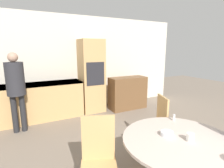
{
  "coord_description": "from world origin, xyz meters",
  "views": [
    {
      "loc": [
        -1.35,
        0.02,
        1.71
      ],
      "look_at": [
        0.03,
        2.7,
        1.1
      ],
      "focal_mm": 28.0,
      "sensor_mm": 36.0,
      "label": 1
    }
  ],
  "objects_px": {
    "oven_unit": "(92,76)",
    "cup": "(190,137)",
    "sideboard": "(128,93)",
    "dining_table": "(177,157)",
    "chair_far_left": "(99,156)",
    "person_standing": "(16,84)",
    "bowl_near": "(167,134)",
    "chair_far_right": "(157,123)"
  },
  "relations": [
    {
      "from": "oven_unit",
      "to": "cup",
      "type": "bearing_deg",
      "value": -92.52
    },
    {
      "from": "chair_far_left",
      "to": "person_standing",
      "type": "distance_m",
      "value": 2.49
    },
    {
      "from": "dining_table",
      "to": "cup",
      "type": "xyz_separation_m",
      "value": [
        0.07,
        -0.09,
        0.27
      ]
    },
    {
      "from": "chair_far_right",
      "to": "bowl_near",
      "type": "bearing_deg",
      "value": -14.1
    },
    {
      "from": "cup",
      "to": "chair_far_left",
      "type": "bearing_deg",
      "value": 149.39
    },
    {
      "from": "chair_far_right",
      "to": "cup",
      "type": "relative_size",
      "value": 11.45
    },
    {
      "from": "oven_unit",
      "to": "person_standing",
      "type": "relative_size",
      "value": 1.19
    },
    {
      "from": "sideboard",
      "to": "cup",
      "type": "relative_size",
      "value": 12.51
    },
    {
      "from": "chair_far_left",
      "to": "bowl_near",
      "type": "relative_size",
      "value": 6.78
    },
    {
      "from": "cup",
      "to": "bowl_near",
      "type": "bearing_deg",
      "value": 124.03
    },
    {
      "from": "dining_table",
      "to": "chair_far_right",
      "type": "relative_size",
      "value": 1.25
    },
    {
      "from": "chair_far_right",
      "to": "person_standing",
      "type": "bearing_deg",
      "value": -114.24
    },
    {
      "from": "person_standing",
      "to": "bowl_near",
      "type": "xyz_separation_m",
      "value": [
        1.53,
        -2.6,
        -0.24
      ]
    },
    {
      "from": "sideboard",
      "to": "dining_table",
      "type": "bearing_deg",
      "value": -112.22
    },
    {
      "from": "oven_unit",
      "to": "person_standing",
      "type": "bearing_deg",
      "value": -163.96
    },
    {
      "from": "oven_unit",
      "to": "cup",
      "type": "distance_m",
      "value": 3.33
    },
    {
      "from": "sideboard",
      "to": "oven_unit",
      "type": "bearing_deg",
      "value": 163.04
    },
    {
      "from": "cup",
      "to": "oven_unit",
      "type": "bearing_deg",
      "value": 87.48
    },
    {
      "from": "chair_far_right",
      "to": "cup",
      "type": "xyz_separation_m",
      "value": [
        -0.32,
        -0.87,
        0.26
      ]
    },
    {
      "from": "oven_unit",
      "to": "person_standing",
      "type": "height_order",
      "value": "oven_unit"
    },
    {
      "from": "cup",
      "to": "bowl_near",
      "type": "distance_m",
      "value": 0.24
    },
    {
      "from": "sideboard",
      "to": "chair_far_right",
      "type": "xyz_separation_m",
      "value": [
        -0.81,
        -2.14,
        0.08
      ]
    },
    {
      "from": "dining_table",
      "to": "chair_far_right",
      "type": "height_order",
      "value": "chair_far_right"
    },
    {
      "from": "sideboard",
      "to": "person_standing",
      "type": "bearing_deg",
      "value": -175.49
    },
    {
      "from": "cup",
      "to": "dining_table",
      "type": "bearing_deg",
      "value": 128.16
    },
    {
      "from": "cup",
      "to": "bowl_near",
      "type": "xyz_separation_m",
      "value": [
        -0.13,
        0.2,
        -0.02
      ]
    },
    {
      "from": "dining_table",
      "to": "bowl_near",
      "type": "bearing_deg",
      "value": 120.55
    },
    {
      "from": "sideboard",
      "to": "bowl_near",
      "type": "distance_m",
      "value": 3.11
    },
    {
      "from": "dining_table",
      "to": "bowl_near",
      "type": "xyz_separation_m",
      "value": [
        -0.07,
        0.11,
        0.25
      ]
    },
    {
      "from": "sideboard",
      "to": "person_standing",
      "type": "relative_size",
      "value": 0.65
    },
    {
      "from": "chair_far_left",
      "to": "dining_table",
      "type": "bearing_deg",
      "value": -6.45
    },
    {
      "from": "sideboard",
      "to": "bowl_near",
      "type": "xyz_separation_m",
      "value": [
        -1.26,
        -2.82,
        0.32
      ]
    },
    {
      "from": "oven_unit",
      "to": "cup",
      "type": "height_order",
      "value": "oven_unit"
    },
    {
      "from": "oven_unit",
      "to": "bowl_near",
      "type": "xyz_separation_m",
      "value": [
        -0.28,
        -3.12,
        -0.2
      ]
    },
    {
      "from": "cup",
      "to": "person_standing",
      "type": "bearing_deg",
      "value": 120.75
    },
    {
      "from": "chair_far_right",
      "to": "chair_far_left",
      "type": "bearing_deg",
      "value": -52.32
    },
    {
      "from": "oven_unit",
      "to": "chair_far_left",
      "type": "height_order",
      "value": "oven_unit"
    },
    {
      "from": "chair_far_right",
      "to": "bowl_near",
      "type": "distance_m",
      "value": 0.85
    },
    {
      "from": "oven_unit",
      "to": "cup",
      "type": "relative_size",
      "value": 22.89
    },
    {
      "from": "bowl_near",
      "to": "chair_far_right",
      "type": "bearing_deg",
      "value": 56.06
    },
    {
      "from": "sideboard",
      "to": "person_standing",
      "type": "xyz_separation_m",
      "value": [
        -2.79,
        -0.22,
        0.56
      ]
    },
    {
      "from": "sideboard",
      "to": "dining_table",
      "type": "height_order",
      "value": "sideboard"
    }
  ]
}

